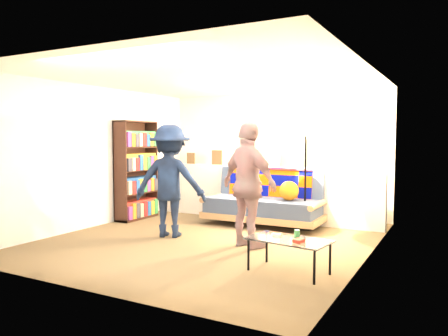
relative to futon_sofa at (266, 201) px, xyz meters
name	(u,v)px	position (x,y,z in m)	size (l,w,h in m)	color
ground	(211,239)	(-0.28, -1.42, -0.41)	(5.00, 5.00, 0.00)	brown
room_shell	(226,128)	(-0.28, -0.95, 1.26)	(4.60, 5.05, 2.45)	silver
half_wall_ledge	(260,193)	(-0.28, 0.38, 0.09)	(4.45, 0.15, 1.00)	silver
ledge_decor	(249,156)	(-0.51, 0.36, 0.77)	(2.97, 0.02, 0.45)	brown
futon_sofa	(266,201)	(0.00, 0.00, 0.00)	(2.06, 1.02, 0.88)	#A27A4E
bookshelf	(136,174)	(-2.36, -0.63, 0.44)	(0.30, 0.91, 1.83)	black
coffee_table	(289,241)	(1.30, -2.39, -0.05)	(0.98, 0.63, 0.47)	black
floor_lamp	(306,160)	(0.73, -0.02, 0.75)	(0.38, 0.30, 1.64)	black
person_left	(170,181)	(-0.95, -1.53, 0.45)	(1.11, 0.64, 1.72)	black
person_right	(249,185)	(0.41, -1.58, 0.46)	(1.02, 0.43, 1.74)	#CA8388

